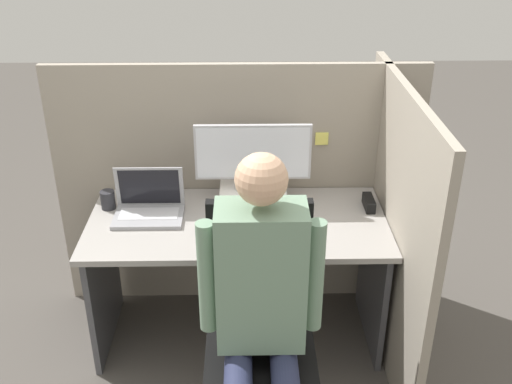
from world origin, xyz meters
TOP-DOWN VIEW (x-y plane):
  - ground_plane at (0.00, 0.00)m, footprint 12.00×12.00m
  - cubicle_panel_back at (0.00, 0.73)m, footprint 1.99×0.05m
  - cubicle_panel_right at (0.77, 0.28)m, footprint 0.04×1.34m
  - desk at (0.00, 0.35)m, footprint 1.49×0.70m
  - paper_box at (0.08, 0.54)m, footprint 0.34×0.23m
  - monitor at (0.08, 0.54)m, footprint 0.59×0.19m
  - laptop at (-0.44, 0.41)m, footprint 0.34×0.23m
  - mouse at (-0.17, 0.24)m, footprint 0.06×0.05m
  - stapler at (0.68, 0.47)m, footprint 0.05×0.14m
  - carrot_toy at (-0.03, 0.14)m, footprint 0.05×0.16m
  - office_chair at (0.10, -0.26)m, footprint 0.52×0.56m
  - person at (0.10, -0.42)m, footprint 0.48×0.45m
  - pen_cup at (-0.67, 0.49)m, footprint 0.07×0.07m

SIDE VIEW (x-z plane):
  - ground_plane at x=0.00m, z-range 0.00..0.00m
  - desk at x=0.00m, z-range 0.19..0.91m
  - office_chair at x=0.10m, z-range 0.01..1.09m
  - cubicle_panel_right at x=0.77m, z-range 0.00..1.42m
  - cubicle_panel_back at x=0.00m, z-range 0.00..1.42m
  - mouse at x=-0.17m, z-range 0.73..0.76m
  - carrot_toy at x=-0.03m, z-range 0.73..0.77m
  - stapler at x=0.68m, z-range 0.73..0.78m
  - paper_box at x=0.08m, z-range 0.73..0.81m
  - laptop at x=-0.44m, z-range 0.65..0.89m
  - pen_cup at x=-0.67m, z-range 0.73..0.82m
  - person at x=0.10m, z-range 0.11..1.51m
  - monitor at x=0.08m, z-range 0.82..1.17m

